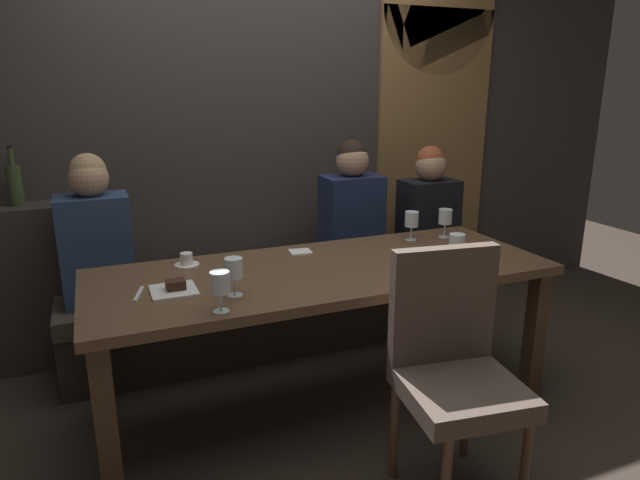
{
  "coord_description": "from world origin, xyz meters",
  "views": [
    {
      "loc": [
        -0.98,
        -2.33,
        1.59
      ],
      "look_at": [
        0.04,
        0.13,
        0.84
      ],
      "focal_mm": 31.13,
      "sensor_mm": 36.0,
      "label": 1
    }
  ],
  "objects_px": {
    "banquette_bench": "(279,313)",
    "wine_glass_far_left": "(234,270)",
    "diner_bearded": "(352,210)",
    "wine_glass_near_left": "(457,244)",
    "diner_redhead": "(95,234)",
    "wine_glass_far_right": "(220,284)",
    "wine_bottle_pale_label": "(15,184)",
    "espresso_cup": "(187,261)",
    "fork_on_table": "(139,294)",
    "diner_far_end": "(428,208)",
    "chair_near_side": "(453,358)",
    "wine_glass_near_right": "(445,217)",
    "dining_table": "(323,285)",
    "wine_glass_end_left": "(412,221)",
    "dessert_plate": "(174,288)"
  },
  "relations": [
    {
      "from": "banquette_bench",
      "to": "wine_glass_far_left",
      "type": "distance_m",
      "value": 1.19
    },
    {
      "from": "dining_table",
      "to": "banquette_bench",
      "type": "relative_size",
      "value": 0.88
    },
    {
      "from": "wine_glass_far_right",
      "to": "fork_on_table",
      "type": "bearing_deg",
      "value": 131.54
    },
    {
      "from": "diner_redhead",
      "to": "espresso_cup",
      "type": "xyz_separation_m",
      "value": [
        0.4,
        -0.44,
        -0.06
      ]
    },
    {
      "from": "banquette_bench",
      "to": "wine_glass_far_right",
      "type": "xyz_separation_m",
      "value": [
        -0.57,
        -1.04,
        0.63
      ]
    },
    {
      "from": "wine_bottle_pale_label",
      "to": "wine_glass_near_right",
      "type": "height_order",
      "value": "wine_bottle_pale_label"
    },
    {
      "from": "wine_bottle_pale_label",
      "to": "wine_glass_far_right",
      "type": "xyz_separation_m",
      "value": [
        0.8,
        -1.4,
        -0.21
      ]
    },
    {
      "from": "wine_glass_end_left",
      "to": "wine_glass_far_right",
      "type": "bearing_deg",
      "value": -153.58
    },
    {
      "from": "wine_bottle_pale_label",
      "to": "wine_glass_end_left",
      "type": "xyz_separation_m",
      "value": [
        2.02,
        -0.79,
        -0.22
      ]
    },
    {
      "from": "banquette_bench",
      "to": "wine_glass_end_left",
      "type": "relative_size",
      "value": 15.24
    },
    {
      "from": "diner_bearded",
      "to": "wine_glass_near_right",
      "type": "relative_size",
      "value": 5.0
    },
    {
      "from": "diner_bearded",
      "to": "wine_glass_near_left",
      "type": "relative_size",
      "value": 5.0
    },
    {
      "from": "diner_redhead",
      "to": "espresso_cup",
      "type": "relative_size",
      "value": 6.7
    },
    {
      "from": "wine_glass_far_left",
      "to": "wine_glass_near_right",
      "type": "xyz_separation_m",
      "value": [
        1.34,
        0.44,
        0.0
      ]
    },
    {
      "from": "dessert_plate",
      "to": "fork_on_table",
      "type": "relative_size",
      "value": 1.12
    },
    {
      "from": "wine_glass_near_right",
      "to": "wine_glass_end_left",
      "type": "distance_m",
      "value": 0.21
    },
    {
      "from": "diner_bearded",
      "to": "fork_on_table",
      "type": "height_order",
      "value": "diner_bearded"
    },
    {
      "from": "diner_bearded",
      "to": "fork_on_table",
      "type": "distance_m",
      "value": 1.52
    },
    {
      "from": "espresso_cup",
      "to": "banquette_bench",
      "type": "bearing_deg",
      "value": 34.91
    },
    {
      "from": "diner_far_end",
      "to": "banquette_bench",
      "type": "bearing_deg",
      "value": 178.89
    },
    {
      "from": "wine_bottle_pale_label",
      "to": "fork_on_table",
      "type": "distance_m",
      "value": 1.24
    },
    {
      "from": "diner_far_end",
      "to": "diner_redhead",
      "type": "bearing_deg",
      "value": 178.84
    },
    {
      "from": "wine_glass_near_right",
      "to": "wine_glass_near_left",
      "type": "xyz_separation_m",
      "value": [
        -0.27,
        -0.48,
        0.0
      ]
    },
    {
      "from": "wine_glass_near_right",
      "to": "dessert_plate",
      "type": "xyz_separation_m",
      "value": [
        -1.57,
        -0.29,
        -0.1
      ]
    },
    {
      "from": "diner_bearded",
      "to": "wine_glass_far_right",
      "type": "xyz_separation_m",
      "value": [
        -1.05,
        -1.04,
        0.02
      ]
    },
    {
      "from": "dessert_plate",
      "to": "fork_on_table",
      "type": "xyz_separation_m",
      "value": [
        -0.14,
        0.02,
        -0.01
      ]
    },
    {
      "from": "wine_glass_far_left",
      "to": "diner_redhead",
      "type": "bearing_deg",
      "value": 119.44
    },
    {
      "from": "diner_redhead",
      "to": "wine_glass_far_right",
      "type": "distance_m",
      "value": 1.15
    },
    {
      "from": "chair_near_side",
      "to": "wine_glass_near_right",
      "type": "distance_m",
      "value": 1.18
    },
    {
      "from": "diner_redhead",
      "to": "wine_glass_far_right",
      "type": "relative_size",
      "value": 4.9
    },
    {
      "from": "wine_glass_far_right",
      "to": "wine_glass_near_left",
      "type": "height_order",
      "value": "same"
    },
    {
      "from": "banquette_bench",
      "to": "diner_redhead",
      "type": "bearing_deg",
      "value": 178.79
    },
    {
      "from": "diner_far_end",
      "to": "dessert_plate",
      "type": "relative_size",
      "value": 4.0
    },
    {
      "from": "diner_redhead",
      "to": "wine_glass_end_left",
      "type": "bearing_deg",
      "value": -15.54
    },
    {
      "from": "wine_glass_near_left",
      "to": "dining_table",
      "type": "bearing_deg",
      "value": 158.38
    },
    {
      "from": "chair_near_side",
      "to": "wine_glass_far_left",
      "type": "xyz_separation_m",
      "value": [
        -0.73,
        0.52,
        0.29
      ]
    },
    {
      "from": "chair_near_side",
      "to": "espresso_cup",
      "type": "relative_size",
      "value": 8.17
    },
    {
      "from": "diner_far_end",
      "to": "wine_glass_far_right",
      "type": "bearing_deg",
      "value": -147.49
    },
    {
      "from": "diner_far_end",
      "to": "wine_glass_end_left",
      "type": "relative_size",
      "value": 4.64
    },
    {
      "from": "wine_bottle_pale_label",
      "to": "espresso_cup",
      "type": "bearing_deg",
      "value": -44.93
    },
    {
      "from": "chair_near_side",
      "to": "wine_glass_far_right",
      "type": "xyz_separation_m",
      "value": [
        -0.82,
        0.38,
        0.3
      ]
    },
    {
      "from": "diner_redhead",
      "to": "wine_glass_far_left",
      "type": "distance_m",
      "value": 1.05
    },
    {
      "from": "banquette_bench",
      "to": "wine_glass_far_left",
      "type": "xyz_separation_m",
      "value": [
        -0.48,
        -0.9,
        0.62
      ]
    },
    {
      "from": "diner_redhead",
      "to": "diner_far_end",
      "type": "distance_m",
      "value": 2.04
    },
    {
      "from": "diner_bearded",
      "to": "wine_glass_near_right",
      "type": "bearing_deg",
      "value": -49.98
    },
    {
      "from": "diner_far_end",
      "to": "chair_near_side",
      "type": "bearing_deg",
      "value": -119.28
    },
    {
      "from": "diner_redhead",
      "to": "fork_on_table",
      "type": "height_order",
      "value": "diner_redhead"
    },
    {
      "from": "diner_bearded",
      "to": "wine_glass_far_left",
      "type": "bearing_deg",
      "value": -137.28
    },
    {
      "from": "dessert_plate",
      "to": "diner_redhead",
      "type": "bearing_deg",
      "value": 110.75
    },
    {
      "from": "diner_redhead",
      "to": "wine_glass_far_left",
      "type": "height_order",
      "value": "diner_redhead"
    }
  ]
}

